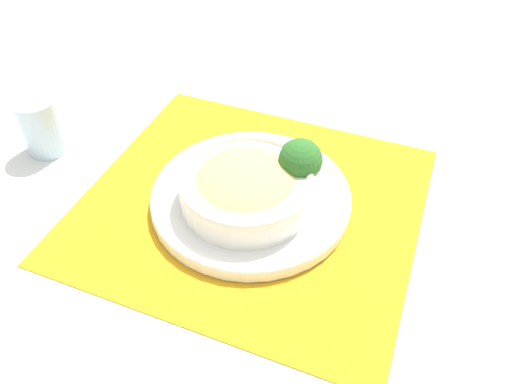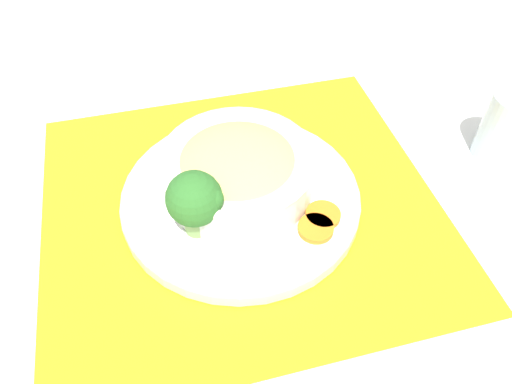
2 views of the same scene
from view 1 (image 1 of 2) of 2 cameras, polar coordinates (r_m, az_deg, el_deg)
name	(u,v)px [view 1 (image 1 of 2)]	position (r m, az deg, el deg)	size (l,w,h in m)	color
ground_plane	(251,204)	(0.73, -0.58, -1.32)	(4.00, 4.00, 0.00)	white
placemat	(251,203)	(0.73, -0.58, -1.21)	(0.50, 0.46, 0.00)	orange
plate	(251,196)	(0.72, -0.59, -0.47)	(0.29, 0.29, 0.02)	white
bowl	(249,187)	(0.69, -0.81, 0.61)	(0.19, 0.19, 0.06)	silver
broccoli_floret	(300,161)	(0.70, 5.07, 3.53)	(0.06, 0.06, 0.08)	#84AD5B
carrot_slice_near	(228,150)	(0.79, -3.21, 4.85)	(0.04, 0.04, 0.01)	orange
carrot_slice_middle	(215,154)	(0.78, -4.67, 4.38)	(0.04, 0.04, 0.01)	orange
water_glass	(43,128)	(0.87, -23.21, 6.70)	(0.07, 0.07, 0.09)	silver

